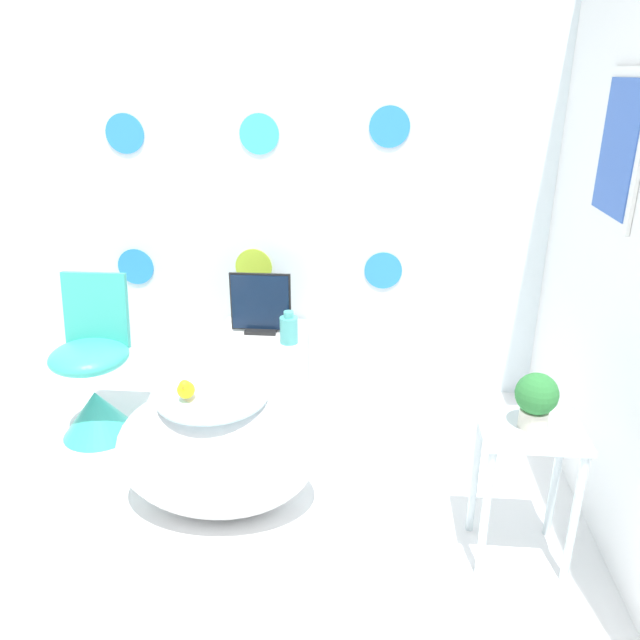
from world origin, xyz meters
TOP-DOWN VIEW (x-y plane):
  - ground_plane at (0.00, 0.00)m, footprint 12.00×12.00m
  - wall_back_dotted at (-0.00, 1.90)m, footprint 4.24×0.05m
  - wall_right at (1.64, 0.94)m, footprint 0.06×2.88m
  - bathtub at (0.00, 0.68)m, footprint 0.88×0.57m
  - rubber_duck at (-0.09, 0.62)m, footprint 0.07×0.08m
  - chair at (-0.79, 1.24)m, footprint 0.40×0.40m
  - tv_cabinet at (0.04, 1.65)m, footprint 0.48×0.41m
  - tv at (0.04, 1.65)m, footprint 0.34×0.12m
  - vase at (0.21, 1.51)m, footprint 0.10×0.10m
  - side_table at (1.27, 0.49)m, footprint 0.38×0.31m
  - potted_plant_left at (1.27, 0.49)m, footprint 0.16×0.16m

SIDE VIEW (x-z plane):
  - ground_plane at x=0.00m, z-range 0.00..0.00m
  - tv_cabinet at x=0.04m, z-range 0.00..0.45m
  - chair at x=-0.79m, z-range -0.15..0.71m
  - bathtub at x=0.00m, z-range 0.00..0.59m
  - side_table at x=1.27m, z-range 0.15..0.75m
  - vase at x=0.21m, z-range 0.44..0.62m
  - tv at x=0.04m, z-range 0.44..0.78m
  - rubber_duck at x=-0.09m, z-range 0.58..0.67m
  - potted_plant_left at x=1.27m, z-range 0.61..0.83m
  - wall_back_dotted at x=0.00m, z-range 0.00..2.60m
  - wall_right at x=1.64m, z-range 0.00..2.60m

